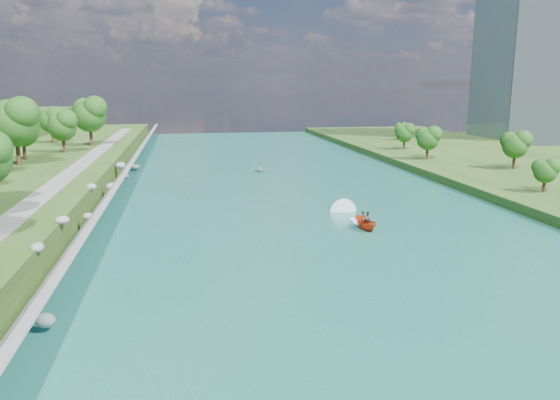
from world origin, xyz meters
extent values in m
plane|color=#2D5119|center=(0.00, 0.00, 0.00)|extent=(260.00, 260.00, 0.00)
cube|color=#1A635F|center=(0.00, 20.00, 0.05)|extent=(55.00, 240.00, 0.10)
cube|color=slate|center=(-25.85, 20.00, 1.80)|extent=(3.54, 236.00, 4.05)
ellipsoid|color=gray|center=(-25.05, -15.39, 0.92)|extent=(1.32, 1.08, 1.01)
ellipsoid|color=gray|center=(-27.49, -6.53, 3.56)|extent=(1.08, 1.35, 0.82)
ellipsoid|color=gray|center=(-27.32, 2.36, 3.68)|extent=(1.37, 1.48, 0.82)
ellipsoid|color=gray|center=(-26.31, 10.17, 2.17)|extent=(1.02, 1.06, 0.75)
ellipsoid|color=gray|center=(-27.51, 20.93, 3.58)|extent=(1.39, 1.28, 0.91)
ellipsoid|color=gray|center=(-26.01, 29.45, 2.01)|extent=(1.74, 1.74, 1.15)
ellipsoid|color=gray|center=(-25.29, 40.77, 1.63)|extent=(1.36, 1.15, 0.77)
ellipsoid|color=gray|center=(-26.57, 46.28, 2.73)|extent=(1.71, 2.17, 1.20)
ellipsoid|color=gray|center=(-25.02, 57.22, 0.80)|extent=(1.73, 2.08, 1.01)
cube|color=gray|center=(-32.50, 20.00, 3.55)|extent=(3.00, 200.00, 0.10)
cube|color=gray|center=(82.50, 95.00, 30.00)|extent=(22.00, 22.00, 60.00)
ellipsoid|color=#234B14|center=(-42.52, 43.75, 10.05)|extent=(7.87, 7.87, 13.11)
ellipsoid|color=#234B14|center=(-43.65, 51.54, 8.32)|extent=(5.79, 5.79, 9.65)
ellipsoid|color=#234B14|center=(-38.76, 60.67, 8.39)|extent=(5.87, 5.87, 9.78)
ellipsoid|color=#234B14|center=(-35.51, 72.95, 9.76)|extent=(7.51, 7.51, 12.52)
ellipsoid|color=#234B14|center=(-45.23, 80.80, 8.31)|extent=(5.77, 5.77, 9.62)
ellipsoid|color=#234B14|center=(35.29, 16.94, 4.40)|extent=(3.48, 3.48, 5.80)
ellipsoid|color=#234B14|center=(44.01, 37.96, 5.62)|extent=(4.94, 4.94, 8.24)
ellipsoid|color=#234B14|center=(34.02, 53.00, 5.53)|extent=(4.84, 4.84, 8.06)
ellipsoid|color=#234B14|center=(36.20, 70.51, 5.15)|extent=(4.38, 4.38, 7.29)
ellipsoid|color=#234B14|center=(44.35, 92.38, 4.39)|extent=(3.47, 3.47, 5.79)
imported|color=red|center=(5.16, 6.74, 0.87)|extent=(2.07, 4.17, 1.54)
imported|color=#66605B|center=(4.76, 6.34, 1.39)|extent=(0.82, 0.72, 1.89)
imported|color=#66605B|center=(5.66, 7.24, 1.26)|extent=(0.90, 0.77, 1.62)
cube|color=white|center=(5.16, 9.74, 0.13)|extent=(0.90, 5.00, 0.06)
imported|color=gray|center=(-1.07, 51.34, 0.41)|extent=(3.23, 3.64, 0.62)
imported|color=#66605B|center=(-1.07, 51.34, 1.07)|extent=(0.79, 0.62, 1.43)
camera|label=1|loc=(-15.23, -52.25, 16.65)|focal=35.00mm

